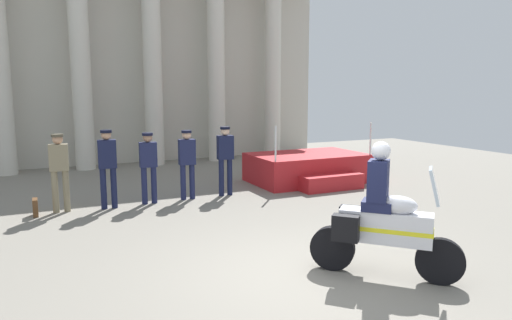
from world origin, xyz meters
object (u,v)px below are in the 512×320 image
at_px(officer_in_row_2, 148,162).
at_px(officer_in_row_3, 187,159).
at_px(officer_in_row_0, 59,166).
at_px(officer_in_row_4, 225,155).
at_px(motorcycle_with_rider, 380,221).
at_px(briefcase_on_ground, 35,207).
at_px(reviewing_stand, 308,168).
at_px(officer_in_row_1, 107,163).

height_order(officer_in_row_2, officer_in_row_3, officer_in_row_3).
relative_size(officer_in_row_0, officer_in_row_3, 1.01).
relative_size(officer_in_row_3, officer_in_row_4, 0.97).
xyz_separation_m(officer_in_row_0, officer_in_row_3, (2.78, -0.01, -0.02)).
height_order(officer_in_row_4, motorcycle_with_rider, motorcycle_with_rider).
bearing_deg(motorcycle_with_rider, officer_in_row_2, 156.14).
xyz_separation_m(officer_in_row_3, motorcycle_with_rider, (1.05, -5.59, -0.18)).
bearing_deg(officer_in_row_2, officer_in_row_0, 2.81).
relative_size(officer_in_row_2, officer_in_row_4, 0.96).
xyz_separation_m(officer_in_row_2, officer_in_row_3, (0.92, 0.04, 0.01)).
height_order(officer_in_row_0, officer_in_row_2, officer_in_row_0).
relative_size(officer_in_row_0, briefcase_on_ground, 4.65).
bearing_deg(officer_in_row_2, briefcase_on_ground, 5.44).
bearing_deg(officer_in_row_0, motorcycle_with_rider, 128.81).
distance_m(reviewing_stand, officer_in_row_0, 6.53).
xyz_separation_m(motorcycle_with_rider, briefcase_on_ground, (-4.34, 5.51, -0.61)).
height_order(officer_in_row_0, motorcycle_with_rider, motorcycle_with_rider).
relative_size(officer_in_row_3, briefcase_on_ground, 4.58).
bearing_deg(briefcase_on_ground, reviewing_stand, 5.19).
bearing_deg(reviewing_stand, officer_in_row_1, -173.22).
bearing_deg(officer_in_row_4, motorcycle_with_rider, 95.29).
bearing_deg(officer_in_row_4, reviewing_stand, -163.84).
distance_m(officer_in_row_2, officer_in_row_3, 0.92).
height_order(reviewing_stand, officer_in_row_3, reviewing_stand).
xyz_separation_m(officer_in_row_4, briefcase_on_ground, (-4.25, -0.07, -0.83)).
distance_m(officer_in_row_0, motorcycle_with_rider, 6.79).
distance_m(officer_in_row_0, officer_in_row_3, 2.78).
xyz_separation_m(reviewing_stand, officer_in_row_1, (-5.52, -0.66, 0.64)).
relative_size(officer_in_row_1, officer_in_row_2, 1.06).
xyz_separation_m(officer_in_row_2, briefcase_on_ground, (-2.37, -0.04, -0.78)).
xyz_separation_m(officer_in_row_0, officer_in_row_1, (0.96, -0.11, 0.03)).
distance_m(reviewing_stand, officer_in_row_4, 2.86).
xyz_separation_m(officer_in_row_1, officer_in_row_4, (2.78, 0.09, -0.02)).
distance_m(officer_in_row_2, officer_in_row_4, 1.89).
height_order(reviewing_stand, officer_in_row_2, reviewing_stand).
relative_size(officer_in_row_0, motorcycle_with_rider, 0.88).
height_order(reviewing_stand, motorcycle_with_rider, motorcycle_with_rider).
xyz_separation_m(reviewing_stand, officer_in_row_0, (-6.48, -0.54, 0.60)).
distance_m(officer_in_row_3, motorcycle_with_rider, 5.69).
height_order(officer_in_row_3, motorcycle_with_rider, motorcycle_with_rider).
distance_m(officer_in_row_1, motorcycle_with_rider, 6.19).
xyz_separation_m(officer_in_row_3, briefcase_on_ground, (-3.29, -0.08, -0.79)).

